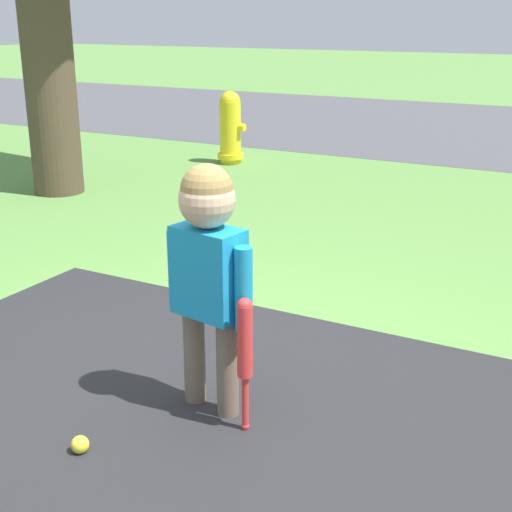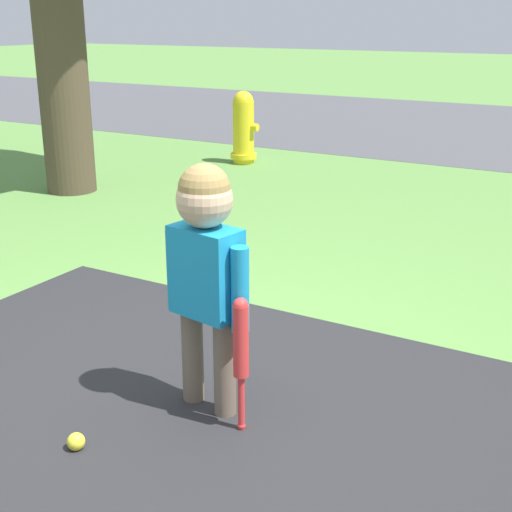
{
  "view_description": "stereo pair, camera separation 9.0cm",
  "coord_description": "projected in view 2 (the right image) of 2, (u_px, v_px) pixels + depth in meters",
  "views": [
    {
      "loc": [
        1.52,
        -2.34,
        1.6
      ],
      "look_at": [
        0.07,
        0.33,
        0.57
      ],
      "focal_mm": 50.0,
      "sensor_mm": 36.0,
      "label": 1
    },
    {
      "loc": [
        1.6,
        -2.3,
        1.6
      ],
      "look_at": [
        0.07,
        0.33,
        0.57
      ],
      "focal_mm": 50.0,
      "sensor_mm": 36.0,
      "label": 2
    }
  ],
  "objects": [
    {
      "name": "ground_plane",
      "position": [
        205.0,
        395.0,
        3.16
      ],
      "size": [
        60.0,
        60.0,
        0.0
      ],
      "primitive_type": "plane",
      "color": "#5B8C42"
    },
    {
      "name": "child",
      "position": [
        206.0,
        255.0,
        2.85
      ],
      "size": [
        0.43,
        0.23,
        1.06
      ],
      "rotation": [
        0.0,
        0.0,
        -0.16
      ],
      "color": "#6B5B4C",
      "rests_on": "ground"
    },
    {
      "name": "baseball_bat",
      "position": [
        241.0,
        346.0,
        2.78
      ],
      "size": [
        0.06,
        0.06,
        0.58
      ],
      "color": "red",
      "rests_on": "ground"
    },
    {
      "name": "sports_ball",
      "position": [
        76.0,
        442.0,
        2.75
      ],
      "size": [
        0.07,
        0.07,
        0.07
      ],
      "color": "yellow",
      "rests_on": "ground"
    },
    {
      "name": "fire_hydrant",
      "position": [
        244.0,
        128.0,
        7.97
      ],
      "size": [
        0.33,
        0.3,
        0.8
      ],
      "color": "yellow",
      "rests_on": "ground"
    }
  ]
}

